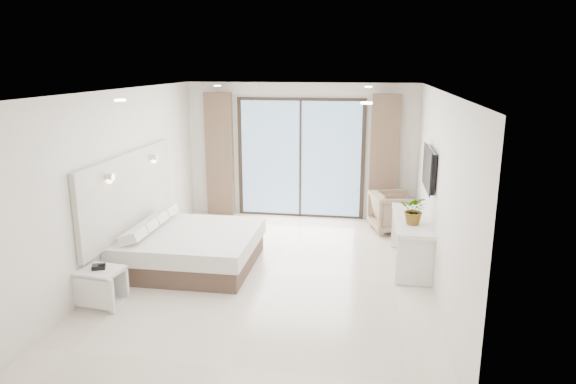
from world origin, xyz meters
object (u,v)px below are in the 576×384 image
armchair (394,210)px  nightstand (101,287)px  bed (190,248)px  console_desk (411,230)px

armchair → nightstand: bearing=118.1°
bed → armchair: (3.18, 2.25, 0.11)m
bed → console_desk: (3.37, 0.55, 0.28)m
nightstand → armchair: 5.36m
console_desk → armchair: (-0.19, 1.70, -0.17)m
bed → armchair: bearing=35.3°
console_desk → armchair: size_ratio=2.13×
nightstand → console_desk: 4.54m
bed → console_desk: size_ratio=1.14×
bed → console_desk: bearing=9.2°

